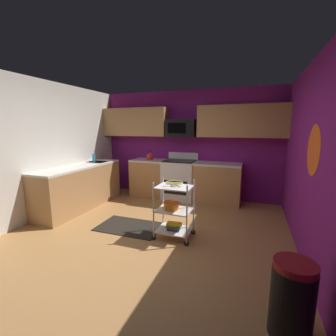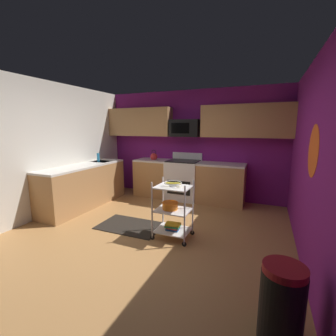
{
  "view_description": "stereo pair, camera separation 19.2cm",
  "coord_description": "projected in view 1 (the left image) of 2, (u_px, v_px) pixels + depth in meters",
  "views": [
    {
      "loc": [
        1.53,
        -3.1,
        1.72
      ],
      "look_at": [
        0.22,
        0.44,
        1.05
      ],
      "focal_mm": 24.59,
      "sensor_mm": 36.0,
      "label": 1
    },
    {
      "loc": [
        1.7,
        -3.03,
        1.72
      ],
      "look_at": [
        0.22,
        0.44,
        1.05
      ],
      "focal_mm": 24.59,
      "sensor_mm": 36.0,
      "label": 2
    }
  ],
  "objects": [
    {
      "name": "floor",
      "position": [
        146.0,
        237.0,
        3.69
      ],
      "size": [
        4.4,
        4.8,
        0.04
      ],
      "primitive_type": "cube",
      "color": "#A87542",
      "rests_on": "ground"
    },
    {
      "name": "wall_back",
      "position": [
        188.0,
        144.0,
        5.7
      ],
      "size": [
        4.52,
        0.06,
        2.6
      ],
      "primitive_type": "cube",
      "color": "#751970",
      "rests_on": "ground"
    },
    {
      "name": "wall_left",
      "position": [
        35.0,
        150.0,
        4.22
      ],
      "size": [
        0.06,
        4.8,
        2.6
      ],
      "primitive_type": "cube",
      "color": "silver",
      "rests_on": "ground"
    },
    {
      "name": "wall_right",
      "position": [
        316.0,
        164.0,
        2.69
      ],
      "size": [
        0.06,
        4.8,
        2.6
      ],
      "primitive_type": "cube",
      "color": "#751970",
      "rests_on": "ground"
    },
    {
      "name": "wall_flower_decal",
      "position": [
        313.0,
        150.0,
        2.72
      ],
      "size": [
        0.0,
        0.61,
        0.61
      ],
      "primitive_type": "cylinder",
      "rotation": [
        0.0,
        1.57,
        0.0
      ],
      "color": "#E5591E"
    },
    {
      "name": "counter_run",
      "position": [
        140.0,
        183.0,
        5.27
      ],
      "size": [
        3.53,
        2.73,
        0.92
      ],
      "color": "#B27F4C",
      "rests_on": "ground"
    },
    {
      "name": "oven_range",
      "position": [
        180.0,
        179.0,
        5.58
      ],
      "size": [
        0.76,
        0.65,
        1.1
      ],
      "color": "white",
      "rests_on": "ground"
    },
    {
      "name": "upper_cabinets",
      "position": [
        187.0,
        122.0,
        5.42
      ],
      "size": [
        4.4,
        0.33,
        0.7
      ],
      "color": "#B27F4C"
    },
    {
      "name": "microwave",
      "position": [
        181.0,
        128.0,
        5.46
      ],
      "size": [
        0.7,
        0.39,
        0.4
      ],
      "color": "black"
    },
    {
      "name": "rolling_cart",
      "position": [
        174.0,
        210.0,
        3.57
      ],
      "size": [
        0.59,
        0.43,
        0.91
      ],
      "color": "silver",
      "rests_on": "ground"
    },
    {
      "name": "fruit_bowl",
      "position": [
        174.0,
        183.0,
        3.5
      ],
      "size": [
        0.27,
        0.27,
        0.07
      ],
      "color": "silver",
      "rests_on": "rolling_cart"
    },
    {
      "name": "mixing_bowl_large",
      "position": [
        171.0,
        205.0,
        3.58
      ],
      "size": [
        0.25,
        0.25,
        0.11
      ],
      "color": "orange",
      "rests_on": "rolling_cart"
    },
    {
      "name": "book_stack",
      "position": [
        174.0,
        226.0,
        3.62
      ],
      "size": [
        0.24,
        0.18,
        0.1
      ],
      "color": "#1E4C8C",
      "rests_on": "rolling_cart"
    },
    {
      "name": "kettle",
      "position": [
        150.0,
        157.0,
        5.75
      ],
      "size": [
        0.21,
        0.18,
        0.26
      ],
      "color": "red",
      "rests_on": "counter_run"
    },
    {
      "name": "dish_soap_bottle",
      "position": [
        94.0,
        158.0,
        5.33
      ],
      "size": [
        0.06,
        0.06,
        0.2
      ],
      "primitive_type": "cylinder",
      "color": "#2D8CBF",
      "rests_on": "counter_run"
    },
    {
      "name": "trash_can",
      "position": [
        292.0,
        299.0,
        1.88
      ],
      "size": [
        0.34,
        0.42,
        0.66
      ],
      "color": "black",
      "rests_on": "ground"
    },
    {
      "name": "floor_rug",
      "position": [
        130.0,
        227.0,
        4.02
      ],
      "size": [
        1.11,
        0.72,
        0.01
      ],
      "primitive_type": "cube",
      "rotation": [
        0.0,
        0.0,
        0.02
      ],
      "color": "black",
      "rests_on": "ground"
    }
  ]
}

